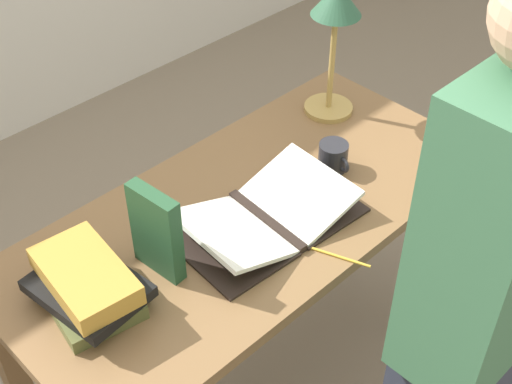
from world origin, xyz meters
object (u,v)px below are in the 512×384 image
book_stack_tall (88,286)px  pencil (337,256)px  person_reader (472,330)px  reading_lamp (335,20)px  coffee_mug (333,157)px  book_standing_upright (156,232)px  open_book (267,217)px

book_stack_tall → pencil: 0.60m
book_stack_tall → person_reader: (0.52, -0.67, -0.01)m
reading_lamp → coffee_mug: bearing=-136.4°
book_stack_tall → book_standing_upright: size_ratio=1.17×
open_book → person_reader: bearing=-82.2°
reading_lamp → pencil: (-0.46, -0.44, -0.31)m
book_stack_tall → book_standing_upright: book_standing_upright is taller
coffee_mug → reading_lamp: bearing=43.6°
person_reader → book_standing_upright: bearing=-62.5°
open_book → person_reader: 0.58m
reading_lamp → coffee_mug: 0.39m
coffee_mug → person_reader: size_ratio=0.07×
open_book → coffee_mug: 0.30m
coffee_mug → book_stack_tall: bearing=175.5°
reading_lamp → person_reader: (-0.46, -0.81, -0.26)m
book_standing_upright → open_book: bearing=-18.7°
book_stack_tall → coffee_mug: size_ratio=2.51×
book_standing_upright → reading_lamp: 0.83m
book_stack_tall → coffee_mug: 0.77m
pencil → person_reader: person_reader is taller
coffee_mug → person_reader: bearing=-112.5°
book_stack_tall → reading_lamp: 1.02m
reading_lamp → open_book: bearing=-155.4°
book_stack_tall → reading_lamp: size_ratio=0.66×
book_standing_upright → pencil: 0.45m
coffee_mug → pencil: (-0.26, -0.24, -0.04)m
book_stack_tall → coffee_mug: (0.77, -0.06, -0.02)m
open_book → book_standing_upright: bearing=170.0°
coffee_mug → pencil: bearing=-137.3°
person_reader → open_book: bearing=-85.7°
book_standing_upright → coffee_mug: bearing=-8.9°
open_book → book_stack_tall: (-0.48, 0.09, 0.04)m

